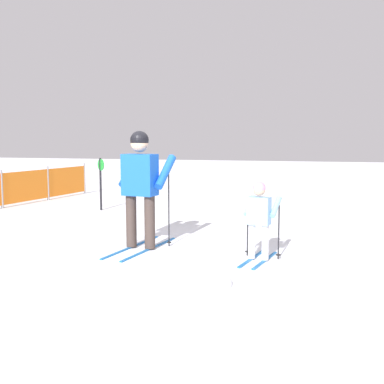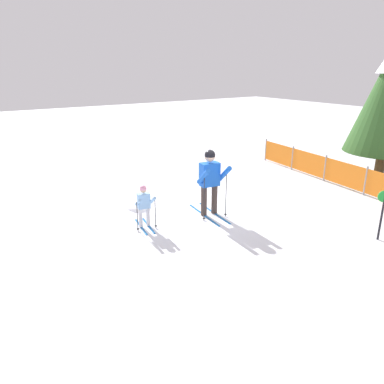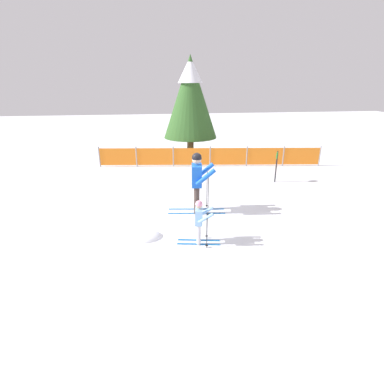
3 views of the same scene
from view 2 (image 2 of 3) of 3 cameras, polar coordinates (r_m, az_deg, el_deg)
name	(u,v)px [view 2 (image 2 of 3)]	position (r m, az deg, el deg)	size (l,w,h in m)	color
ground_plane	(208,211)	(10.79, 2.45, -2.97)	(60.00, 60.00, 0.00)	white
skier_adult	(210,177)	(10.20, 2.77, 2.33)	(1.79, 0.85, 1.86)	#1966B2
skier_child	(144,203)	(9.60, -7.33, -1.68)	(1.09, 0.54, 1.13)	#1966B2
safety_fence	(366,181)	(13.22, 24.95, 1.55)	(10.40, 1.38, 0.95)	gray
trail_marker	(382,209)	(9.87, 27.02, -2.32)	(0.18, 0.24, 1.26)	black
snow_mound	(139,208)	(11.16, -8.13, -2.40)	(0.79, 0.68, 0.32)	white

